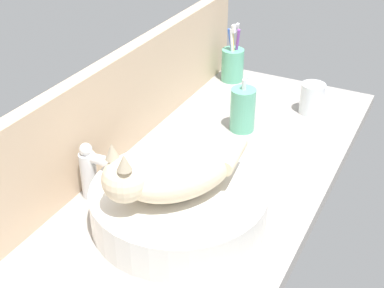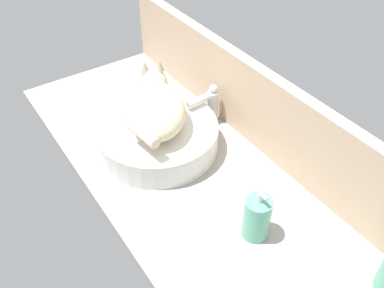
% 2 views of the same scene
% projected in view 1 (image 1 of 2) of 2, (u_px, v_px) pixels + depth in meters
% --- Properties ---
extents(ground_plane, '(1.32, 0.53, 0.04)m').
position_uv_depth(ground_plane, '(200.00, 193.00, 1.23)').
color(ground_plane, '#9E9993').
extents(backsplash_panel, '(1.32, 0.04, 0.25)m').
position_uv_depth(backsplash_panel, '(106.00, 114.00, 1.25)').
color(backsplash_panel, '#CCAD8C').
rests_on(backsplash_panel, ground_plane).
extents(sink_basin, '(0.36, 0.36, 0.08)m').
position_uv_depth(sink_basin, '(179.00, 204.00, 1.10)').
color(sink_basin, silver).
rests_on(sink_basin, ground_plane).
extents(cat, '(0.30, 0.27, 0.14)m').
position_uv_depth(cat, '(173.00, 167.00, 1.04)').
color(cat, beige).
rests_on(cat, sink_basin).
extents(faucet, '(0.04, 0.12, 0.14)m').
position_uv_depth(faucet, '(93.00, 170.00, 1.15)').
color(faucet, silver).
rests_on(faucet, ground_plane).
extents(soap_dispenser, '(0.07, 0.07, 0.15)m').
position_uv_depth(soap_dispenser, '(243.00, 109.00, 1.41)').
color(soap_dispenser, '#60B793').
rests_on(soap_dispenser, ground_plane).
extents(toothbrush_cup, '(0.07, 0.07, 0.19)m').
position_uv_depth(toothbrush_cup, '(233.00, 63.00, 1.69)').
color(toothbrush_cup, '#5BB28E').
rests_on(toothbrush_cup, ground_plane).
extents(water_glass, '(0.07, 0.07, 0.09)m').
position_uv_depth(water_glass, '(312.00, 100.00, 1.51)').
color(water_glass, white).
rests_on(water_glass, ground_plane).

